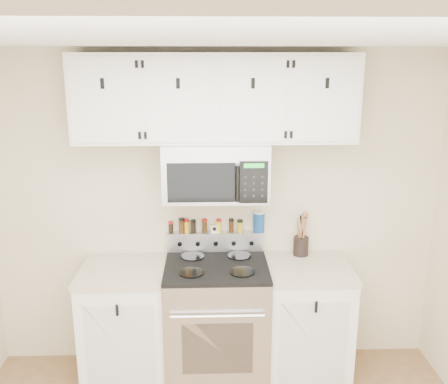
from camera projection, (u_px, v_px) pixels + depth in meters
name	position (u px, v px, depth m)	size (l,w,h in m)	color
back_wall	(215.00, 213.00, 3.91)	(3.50, 0.01, 2.50)	#BEAC8E
ceiling	(222.00, 40.00, 1.90)	(3.50, 3.50, 0.01)	white
range	(217.00, 320.00, 3.81)	(0.76, 0.65, 1.10)	#B7B7BA
base_cabinet_left	(126.00, 324.00, 3.81)	(0.64, 0.62, 0.92)	white
base_cabinet_right	(306.00, 320.00, 3.86)	(0.64, 0.62, 0.92)	white
microwave	(216.00, 171.00, 3.63)	(0.76, 0.44, 0.42)	#9E9EA3
upper_cabinets	(215.00, 98.00, 3.51)	(2.00, 0.35, 0.62)	white
utensil_crock	(301.00, 245.00, 3.91)	(0.12, 0.12, 0.35)	black
kitchen_timer	(214.00, 229.00, 3.91)	(0.05, 0.04, 0.06)	white
salt_canister	(259.00, 222.00, 3.91)	(0.09, 0.09, 0.17)	navy
spice_jar_0	(171.00, 227.00, 3.89)	(0.04, 0.04, 0.09)	black
spice_jar_1	(182.00, 225.00, 3.89)	(0.04, 0.04, 0.12)	#42280F
spice_jar_2	(187.00, 226.00, 3.89)	(0.04, 0.04, 0.11)	gold
spice_jar_3	(193.00, 226.00, 3.90)	(0.04, 0.04, 0.10)	black
spice_jar_4	(205.00, 226.00, 3.90)	(0.04, 0.04, 0.11)	#39250D
spice_jar_5	(219.00, 226.00, 3.90)	(0.04, 0.04, 0.11)	yellow
spice_jar_6	(231.00, 225.00, 3.91)	(0.04, 0.04, 0.11)	#391D0D
spice_jar_7	(240.00, 226.00, 3.91)	(0.04, 0.04, 0.10)	gold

